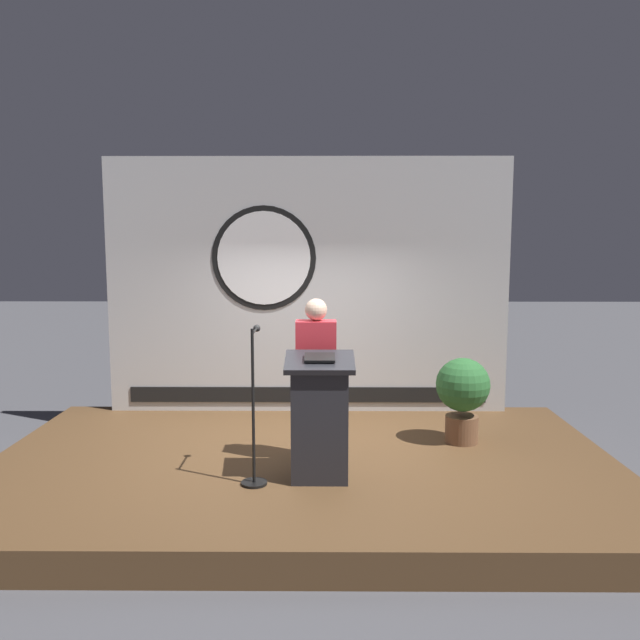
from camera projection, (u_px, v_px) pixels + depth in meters
name	position (u px, v px, depth m)	size (l,w,h in m)	color
ground_plane	(304.00, 485.00, 6.56)	(40.00, 40.00, 0.00)	#4C4C51
stage_platform	(303.00, 471.00, 6.55)	(6.40, 4.00, 0.30)	brown
banner_display	(306.00, 287.00, 8.16)	(5.16, 0.12, 3.27)	silver
podium	(320.00, 418.00, 5.88)	(0.64, 0.50, 1.19)	#26262B
speaker_person	(316.00, 379.00, 6.32)	(0.40, 0.26, 1.65)	black
microphone_stand	(254.00, 429.00, 5.80)	(0.24, 0.54, 1.44)	black
potted_plant	(463.00, 392.00, 6.96)	(0.59, 0.59, 0.94)	brown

